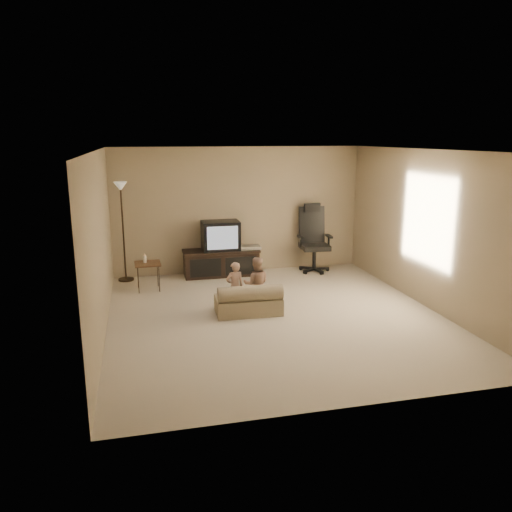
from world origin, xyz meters
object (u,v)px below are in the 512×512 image
Objects in this scene: child_sofa at (249,302)px; side_table at (147,264)px; office_chair at (313,247)px; floor_lamp at (122,209)px; toddler_left at (235,287)px; toddler_right at (256,284)px; tv_stand at (221,253)px.

side_table is at bearing 133.84° from child_sofa.
office_chair is 0.73× the size of floor_lamp.
toddler_left is 0.34m from toddler_right.
tv_stand is 2.06m from floor_lamp.
floor_lamp is (-0.40, 0.72, 0.89)m from side_table.
toddler_left is at bearing -52.10° from floor_lamp.
tv_stand is 1.89m from office_chair.
side_table is at bearing -57.95° from toddler_left.
side_table is 1.96m from toddler_left.
toddler_right reaches higher than toddler_left.
floor_lamp is at bearing -35.92° from toddler_right.
office_chair reaches higher than toddler_left.
child_sofa is (1.48, -1.65, -0.28)m from side_table.
side_table is at bearing -166.02° from office_chair.
office_chair is 2.04× the size of side_table.
tv_stand is 2.17m from toddler_right.
side_table is at bearing -60.82° from floor_lamp.
toddler_right is (-1.69, -2.06, -0.06)m from office_chair.
side_table is 2.22m from toddler_right.
office_chair reaches higher than child_sofa.
toddler_right is (0.15, 0.16, 0.23)m from child_sofa.
office_chair is 1.59× the size of toddler_right.
floor_lamp is 1.83× the size of child_sofa.
side_table is (-3.33, -0.56, -0.01)m from office_chair.
toddler_left is at bearing -48.44° from side_table.
tv_stand is 2.13m from toddler_left.
side_table is 0.78× the size of toddler_right.
tv_stand is 1.91× the size of toddler_left.
office_chair is 3.38m from side_table.
side_table is at bearing -30.95° from toddler_right.
toddler_right is at bearing 165.60° from toddler_left.
side_table is 2.24m from child_sofa.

